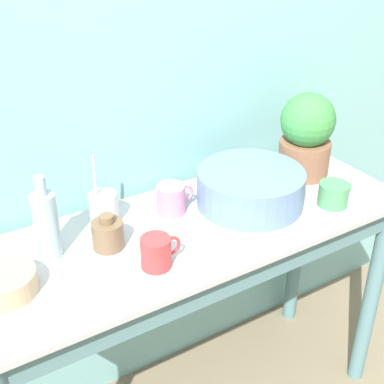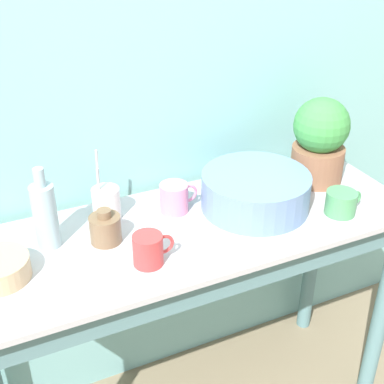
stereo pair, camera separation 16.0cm
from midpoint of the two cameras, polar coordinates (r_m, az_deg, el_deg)
wall_back at (r=1.77m, az=-1.76°, el=10.68°), size 6.00×0.05×2.40m
counter_table at (r=1.76m, az=2.95°, el=-9.15°), size 1.45×0.52×0.86m
potted_plant at (r=1.92m, az=15.82°, el=5.28°), size 0.19×0.19×0.31m
bowl_wash_large at (r=1.75m, az=9.39°, el=0.01°), size 0.35×0.35×0.12m
bottle_tall at (r=1.56m, az=-12.60°, el=-2.44°), size 0.07×0.07×0.25m
bottle_short at (r=1.58m, az=-6.38°, el=-3.96°), size 0.09×0.09×0.11m
mug_red at (r=1.48m, az=-1.54°, el=-6.26°), size 0.12×0.09×0.09m
mug_green at (r=1.79m, az=18.13°, el=-1.17°), size 0.13×0.10×0.08m
mug_pink at (r=1.71m, az=0.81°, el=-0.69°), size 0.13×0.09×0.10m
utensil_cup at (r=1.68m, az=-6.47°, el=-1.26°), size 0.09×0.09×0.24m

